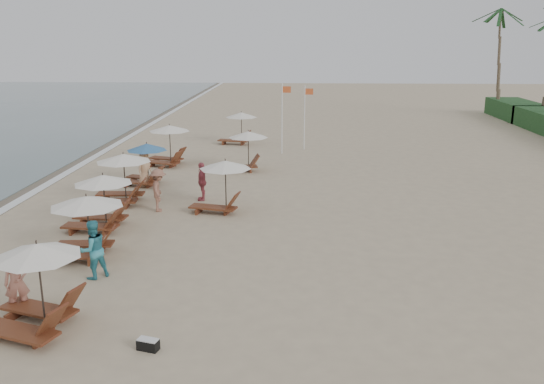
{
  "coord_description": "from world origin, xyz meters",
  "views": [
    {
      "loc": [
        1.6,
        -17.45,
        7.23
      ],
      "look_at": [
        0.62,
        4.56,
        1.3
      ],
      "focal_mm": 37.68,
      "sensor_mm": 36.0,
      "label": 1
    }
  ],
  "objects_px": {
    "inland_station_0": "(220,182)",
    "beachgoer_mid_b": "(159,190)",
    "lounger_station_4": "(143,165)",
    "duffel_bag": "(148,344)",
    "lounger_station_1": "(82,225)",
    "beachgoer_mid_a": "(93,249)",
    "beachgoer_far_a": "(202,181)",
    "lounger_station_2": "(98,203)",
    "beachgoer_far_b": "(144,169)",
    "inland_station_1": "(243,148)",
    "lounger_station_3": "(119,180)",
    "beachgoer_near": "(17,282)",
    "lounger_station_5": "(166,146)",
    "inland_station_2": "(237,126)",
    "flag_pole_near": "(283,115)",
    "lounger_station_0": "(31,292)"
  },
  "relations": [
    {
      "from": "lounger_station_2",
      "to": "beachgoer_far_b",
      "type": "relative_size",
      "value": 1.52
    },
    {
      "from": "inland_station_0",
      "to": "beachgoer_mid_b",
      "type": "relative_size",
      "value": 1.48
    },
    {
      "from": "lounger_station_0",
      "to": "inland_station_0",
      "type": "distance_m",
      "value": 11.04
    },
    {
      "from": "lounger_station_5",
      "to": "beachgoer_mid_b",
      "type": "height_order",
      "value": "lounger_station_5"
    },
    {
      "from": "inland_station_1",
      "to": "inland_station_2",
      "type": "relative_size",
      "value": 0.99
    },
    {
      "from": "beachgoer_mid_a",
      "to": "inland_station_0",
      "type": "bearing_deg",
      "value": -156.97
    },
    {
      "from": "lounger_station_2",
      "to": "beachgoer_near",
      "type": "bearing_deg",
      "value": -88.11
    },
    {
      "from": "lounger_station_0",
      "to": "lounger_station_4",
      "type": "height_order",
      "value": "lounger_station_0"
    },
    {
      "from": "beachgoer_far_b",
      "to": "beachgoer_near",
      "type": "bearing_deg",
      "value": -150.45
    },
    {
      "from": "lounger_station_0",
      "to": "beachgoer_far_a",
      "type": "distance_m",
      "value": 12.56
    },
    {
      "from": "inland_station_0",
      "to": "lounger_station_1",
      "type": "bearing_deg",
      "value": -126.19
    },
    {
      "from": "lounger_station_4",
      "to": "beachgoer_far_a",
      "type": "distance_m",
      "value": 4.44
    },
    {
      "from": "lounger_station_0",
      "to": "lounger_station_2",
      "type": "distance_m",
      "value": 8.17
    },
    {
      "from": "beachgoer_near",
      "to": "beachgoer_mid_a",
      "type": "xyz_separation_m",
      "value": [
        1.23,
        2.41,
        0.05
      ]
    },
    {
      "from": "lounger_station_3",
      "to": "beachgoer_mid_b",
      "type": "xyz_separation_m",
      "value": [
        2.06,
        -1.1,
        -0.17
      ]
    },
    {
      "from": "inland_station_2",
      "to": "beachgoer_mid_b",
      "type": "height_order",
      "value": "inland_station_2"
    },
    {
      "from": "lounger_station_0",
      "to": "lounger_station_5",
      "type": "height_order",
      "value": "lounger_station_5"
    },
    {
      "from": "lounger_station_3",
      "to": "beachgoer_mid_b",
      "type": "relative_size",
      "value": 1.52
    },
    {
      "from": "lounger_station_1",
      "to": "beachgoer_far_b",
      "type": "height_order",
      "value": "lounger_station_1"
    },
    {
      "from": "lounger_station_2",
      "to": "beachgoer_mid_a",
      "type": "xyz_separation_m",
      "value": [
        1.47,
        -4.75,
        -0.09
      ]
    },
    {
      "from": "lounger_station_1",
      "to": "beachgoer_far_a",
      "type": "xyz_separation_m",
      "value": [
        2.88,
        7.25,
        -0.25
      ]
    },
    {
      "from": "beachgoer_far_a",
      "to": "inland_station_1",
      "type": "bearing_deg",
      "value": 163.03
    },
    {
      "from": "lounger_station_5",
      "to": "flag_pole_near",
      "type": "bearing_deg",
      "value": 29.14
    },
    {
      "from": "beachgoer_mid_b",
      "to": "beachgoer_far_b",
      "type": "height_order",
      "value": "beachgoer_mid_b"
    },
    {
      "from": "lounger_station_3",
      "to": "flag_pole_near",
      "type": "distance_m",
      "value": 13.94
    },
    {
      "from": "lounger_station_2",
      "to": "inland_station_2",
      "type": "height_order",
      "value": "inland_station_2"
    },
    {
      "from": "lounger_station_2",
      "to": "inland_station_1",
      "type": "xyz_separation_m",
      "value": [
        4.74,
        10.33,
        0.27
      ]
    },
    {
      "from": "beachgoer_far_a",
      "to": "lounger_station_2",
      "type": "bearing_deg",
      "value": -43.19
    },
    {
      "from": "lounger_station_2",
      "to": "inland_station_0",
      "type": "distance_m",
      "value": 5.08
    },
    {
      "from": "beachgoer_far_a",
      "to": "duffel_bag",
      "type": "height_order",
      "value": "beachgoer_far_a"
    },
    {
      "from": "inland_station_0",
      "to": "inland_station_2",
      "type": "distance_m",
      "value": 16.41
    },
    {
      "from": "duffel_bag",
      "to": "flag_pole_near",
      "type": "xyz_separation_m",
      "value": [
        2.57,
        24.38,
        2.36
      ]
    },
    {
      "from": "inland_station_1",
      "to": "flag_pole_near",
      "type": "bearing_deg",
      "value": 68.14
    },
    {
      "from": "lounger_station_5",
      "to": "beachgoer_mid_a",
      "type": "height_order",
      "value": "lounger_station_5"
    },
    {
      "from": "inland_station_0",
      "to": "beachgoer_far_a",
      "type": "xyz_separation_m",
      "value": [
        -1.08,
        1.84,
        -0.45
      ]
    },
    {
      "from": "inland_station_1",
      "to": "lounger_station_2",
      "type": "bearing_deg",
      "value": -114.64
    },
    {
      "from": "lounger_station_5",
      "to": "beachgoer_mid_a",
      "type": "relative_size",
      "value": 1.49
    },
    {
      "from": "lounger_station_3",
      "to": "beachgoer_far_b",
      "type": "height_order",
      "value": "lounger_station_3"
    },
    {
      "from": "lounger_station_3",
      "to": "beachgoer_near",
      "type": "bearing_deg",
      "value": -87.41
    },
    {
      "from": "inland_station_2",
      "to": "beachgoer_mid_b",
      "type": "bearing_deg",
      "value": -95.97
    },
    {
      "from": "lounger_station_1",
      "to": "flag_pole_near",
      "type": "distance_m",
      "value": 19.56
    },
    {
      "from": "beachgoer_mid_a",
      "to": "beachgoer_far_a",
      "type": "relative_size",
      "value": 1.05
    },
    {
      "from": "lounger_station_5",
      "to": "beachgoer_near",
      "type": "relative_size",
      "value": 1.58
    },
    {
      "from": "inland_station_0",
      "to": "beachgoer_far_a",
      "type": "distance_m",
      "value": 2.18
    },
    {
      "from": "lounger_station_4",
      "to": "duffel_bag",
      "type": "relative_size",
      "value": 4.33
    },
    {
      "from": "lounger_station_0",
      "to": "beachgoer_far_b",
      "type": "relative_size",
      "value": 1.51
    },
    {
      "from": "lounger_station_5",
      "to": "flag_pole_near",
      "type": "relative_size",
      "value": 0.62
    },
    {
      "from": "lounger_station_5",
      "to": "duffel_bag",
      "type": "xyz_separation_m",
      "value": [
        4.18,
        -20.62,
        -1.01
      ]
    },
    {
      "from": "beachgoer_mid_a",
      "to": "inland_station_1",
      "type": "bearing_deg",
      "value": -146.42
    },
    {
      "from": "duffel_bag",
      "to": "lounger_station_1",
      "type": "bearing_deg",
      "value": 122.16
    }
  ]
}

